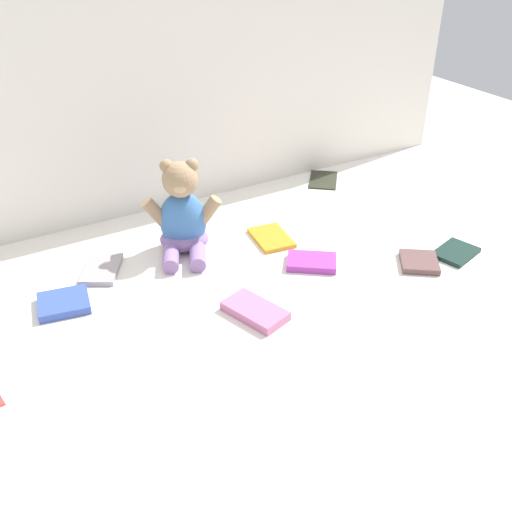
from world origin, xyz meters
The scene contains 11 objects.
ground_plane centered at (0.00, 0.00, 0.00)m, with size 3.20×3.20×0.00m, color silver.
backdrop_drape centered at (0.00, 0.41, 0.34)m, with size 1.84×0.03×0.67m, color silver.
teddy_bear centered at (-0.07, 0.16, 0.08)m, with size 0.19×0.19×0.23m.
book_case_0 centered at (-0.06, -0.16, 0.01)m, with size 0.07×0.13×0.02m, color #BD6893.
book_case_1 centered at (-0.39, 0.06, 0.01)m, with size 0.09×0.10×0.02m, color #344EA7.
book_case_3 centered at (0.13, 0.09, 0.01)m, with size 0.08×0.12×0.01m, color orange.
book_case_4 centered at (0.45, 0.32, 0.00)m, with size 0.08×0.13×0.01m, color #282B1E.
book_case_5 centered at (0.15, -0.06, 0.01)m, with size 0.08×0.11×0.02m, color purple.
book_case_6 centered at (0.48, -0.19, 0.01)m, with size 0.08×0.11×0.01m, color #142C26.
book_case_7 centered at (0.37, -0.18, 0.01)m, with size 0.08×0.09×0.01m, color brown.
book_case_8 centered at (-0.28, 0.16, 0.01)m, with size 0.08×0.12×0.01m, color #999196.
Camera 1 is at (-0.53, -0.99, 0.73)m, focal length 41.18 mm.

